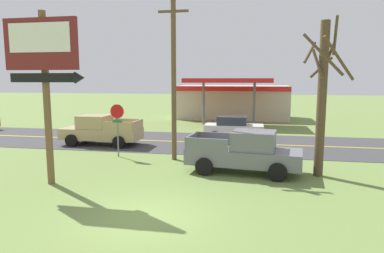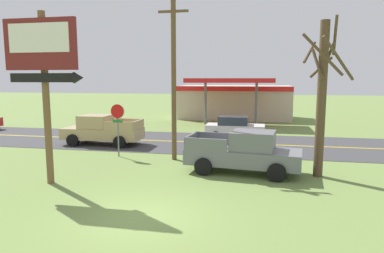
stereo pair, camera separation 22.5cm
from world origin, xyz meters
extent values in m
plane|color=olive|center=(0.00, 0.00, 0.00)|extent=(180.00, 180.00, 0.00)
cube|color=#3D3D3F|center=(0.00, 13.00, 0.01)|extent=(140.00, 8.00, 0.02)
cube|color=gold|center=(0.00, 13.00, 0.02)|extent=(126.00, 0.20, 0.01)
cylinder|color=brown|center=(-4.95, 2.66, 3.48)|extent=(0.28, 0.28, 6.96)
cube|color=maroon|center=(-4.95, 2.48, 5.66)|extent=(3.10, 0.16, 2.00)
cube|color=white|center=(-4.95, 2.39, 5.90)|extent=(2.60, 0.03, 1.12)
cube|color=black|center=(-4.95, 2.48, 4.36)|extent=(2.79, 0.12, 0.36)
cone|color=black|center=(-3.36, 2.48, 4.36)|extent=(0.40, 0.44, 0.44)
cylinder|color=slate|center=(-4.19, 7.90, 1.10)|extent=(0.08, 0.08, 2.20)
cylinder|color=red|center=(-4.19, 7.87, 2.55)|extent=(0.76, 0.03, 0.76)
cylinder|color=white|center=(-4.19, 7.89, 2.55)|extent=(0.80, 0.01, 0.80)
cube|color=#19722D|center=(-4.19, 7.87, 2.00)|extent=(0.56, 0.03, 0.14)
cylinder|color=brown|center=(-0.94, 7.81, 4.52)|extent=(0.26, 0.26, 9.05)
cube|color=brown|center=(-0.94, 7.81, 7.75)|extent=(1.58, 0.12, 0.12)
cylinder|color=brown|center=(6.16, 5.94, 3.39)|extent=(0.40, 0.40, 6.79)
cylinder|color=brown|center=(6.57, 5.89, 6.13)|extent=(0.23, 0.94, 1.59)
cylinder|color=brown|center=(6.38, 6.12, 5.25)|extent=(0.51, 0.60, 1.24)
cylinder|color=brown|center=(6.14, 6.38, 4.83)|extent=(0.96, 0.15, 0.95)
cylinder|color=brown|center=(5.61, 6.21, 5.48)|extent=(0.68, 1.21, 1.01)
cylinder|color=brown|center=(5.89, 5.76, 4.95)|extent=(0.52, 0.69, 1.32)
cylinder|color=brown|center=(5.99, 5.16, 5.30)|extent=(1.67, 0.47, 1.78)
cylinder|color=brown|center=(6.62, 5.24, 5.14)|extent=(1.53, 1.08, 1.78)
cube|color=beige|center=(0.75, 28.66, 1.80)|extent=(12.00, 6.00, 3.60)
cube|color=red|center=(0.75, 25.61, 3.35)|extent=(12.00, 0.12, 0.50)
cube|color=red|center=(0.75, 22.66, 4.20)|extent=(8.00, 5.00, 0.40)
cylinder|color=slate|center=(-1.65, 22.66, 2.10)|extent=(0.24, 0.24, 4.20)
cylinder|color=slate|center=(3.15, 22.66, 2.10)|extent=(0.24, 0.24, 4.20)
cube|color=slate|center=(2.83, 5.87, 0.76)|extent=(5.40, 2.56, 0.72)
cube|color=slate|center=(3.28, 5.82, 1.54)|extent=(2.10, 2.01, 0.84)
cube|color=#28333D|center=(4.16, 5.71, 1.54)|extent=(0.30, 1.66, 0.71)
cube|color=slate|center=(1.42, 6.96, 1.40)|extent=(1.95, 0.35, 0.56)
cube|color=slate|center=(1.21, 5.14, 1.40)|extent=(1.95, 0.35, 0.56)
cube|color=slate|center=(0.35, 6.17, 1.40)|extent=(0.34, 1.88, 0.56)
cylinder|color=black|center=(4.55, 6.65, 0.40)|extent=(0.83, 0.37, 0.80)
cylinder|color=black|center=(4.32, 4.71, 0.40)|extent=(0.83, 0.37, 0.80)
cylinder|color=black|center=(1.35, 7.03, 0.40)|extent=(0.83, 0.37, 0.80)
cylinder|color=black|center=(1.11, 5.09, 0.40)|extent=(0.83, 0.37, 0.80)
cube|color=tan|center=(-6.64, 11.00, 0.76)|extent=(5.20, 1.96, 0.72)
cube|color=tan|center=(-7.09, 11.00, 1.54)|extent=(1.90, 1.80, 0.84)
cube|color=#28333D|center=(-7.98, 11.00, 1.54)|extent=(0.10, 1.66, 0.71)
cube|color=tan|center=(-5.12, 10.08, 1.40)|extent=(1.95, 0.12, 0.56)
cube|color=tan|center=(-5.12, 11.92, 1.40)|extent=(1.95, 0.12, 0.56)
cube|color=tan|center=(-4.14, 11.00, 1.40)|extent=(0.12, 1.88, 0.56)
cylinder|color=black|center=(-8.26, 10.02, 0.40)|extent=(0.80, 0.28, 0.80)
cylinder|color=black|center=(-8.26, 11.98, 0.40)|extent=(0.80, 0.28, 0.80)
cylinder|color=black|center=(-5.03, 10.02, 0.40)|extent=(0.80, 0.28, 0.80)
cylinder|color=black|center=(-5.03, 11.98, 0.40)|extent=(0.80, 0.28, 0.80)
cube|color=silver|center=(1.79, 15.00, 0.68)|extent=(4.20, 1.76, 0.72)
cube|color=#2D3842|center=(1.64, 15.00, 1.34)|extent=(2.10, 1.56, 0.60)
cylinder|color=black|center=(3.10, 15.88, 0.32)|extent=(0.64, 0.24, 0.64)
cylinder|color=black|center=(3.10, 14.12, 0.32)|extent=(0.64, 0.24, 0.64)
cylinder|color=black|center=(0.49, 15.88, 0.32)|extent=(0.64, 0.24, 0.64)
cylinder|color=black|center=(0.49, 14.12, 0.32)|extent=(0.64, 0.24, 0.64)
camera|label=1|loc=(3.36, -9.79, 4.30)|focal=32.01mm
camera|label=2|loc=(3.58, -9.75, 4.30)|focal=32.01mm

